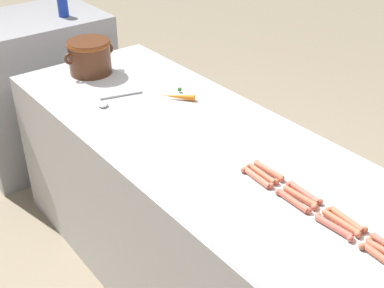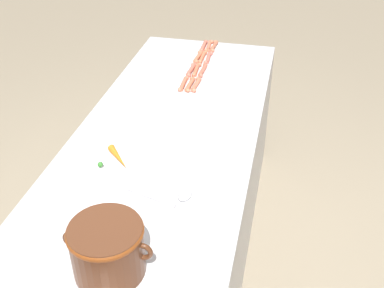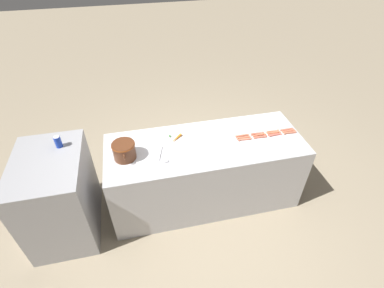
% 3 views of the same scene
% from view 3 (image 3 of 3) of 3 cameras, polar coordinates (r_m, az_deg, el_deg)
% --- Properties ---
extents(ground_plane, '(20.00, 20.00, 0.00)m').
position_cam_3_polar(ground_plane, '(3.75, 2.34, -10.30)').
color(ground_plane, gray).
extents(griddle_counter, '(0.84, 2.20, 0.88)m').
position_cam_3_polar(griddle_counter, '(3.42, 2.53, -5.55)').
color(griddle_counter, '#BCBCC1').
rests_on(griddle_counter, ground_plane).
extents(back_cabinet, '(0.92, 0.66, 1.01)m').
position_cam_3_polar(back_cabinet, '(3.38, -25.03, -9.47)').
color(back_cabinet, '#A0A0A4').
rests_on(back_cabinet, ground_plane).
extents(hot_dog_0, '(0.03, 0.16, 0.02)m').
position_cam_3_polar(hot_dog_0, '(3.45, 19.02, 2.18)').
color(hot_dog_0, '#C96B4E').
rests_on(hot_dog_0, griddle_counter).
extents(hot_dog_1, '(0.03, 0.16, 0.02)m').
position_cam_3_polar(hot_dog_1, '(3.36, 16.28, 1.80)').
color(hot_dog_1, '#D66656').
rests_on(hot_dog_1, griddle_counter).
extents(hot_dog_2, '(0.03, 0.16, 0.02)m').
position_cam_3_polar(hot_dog_2, '(3.29, 13.50, 1.39)').
color(hot_dog_2, '#D2654F').
rests_on(hot_dog_2, griddle_counter).
extents(hot_dog_3, '(0.03, 0.16, 0.02)m').
position_cam_3_polar(hot_dog_3, '(3.22, 10.52, 0.96)').
color(hot_dog_3, '#D87155').
rests_on(hot_dog_3, griddle_counter).
extents(hot_dog_4, '(0.03, 0.16, 0.02)m').
position_cam_3_polar(hot_dog_4, '(3.47, 18.73, 2.50)').
color(hot_dog_4, '#D37152').
rests_on(hot_dog_4, griddle_counter).
extents(hot_dog_5, '(0.02, 0.16, 0.02)m').
position_cam_3_polar(hot_dog_5, '(3.39, 16.09, 2.14)').
color(hot_dog_5, '#CD704D').
rests_on(hot_dog_5, griddle_counter).
extents(hot_dog_6, '(0.03, 0.16, 0.02)m').
position_cam_3_polar(hot_dog_6, '(3.31, 13.26, 1.78)').
color(hot_dog_6, '#D66D4D').
rests_on(hot_dog_6, griddle_counter).
extents(hot_dog_7, '(0.03, 0.16, 0.02)m').
position_cam_3_polar(hot_dog_7, '(3.24, 10.23, 1.29)').
color(hot_dog_7, '#CB6E4E').
rests_on(hot_dog_7, griddle_counter).
extents(hot_dog_8, '(0.03, 0.16, 0.02)m').
position_cam_3_polar(hot_dog_8, '(3.49, 18.44, 2.81)').
color(hot_dog_8, '#D46B55').
rests_on(hot_dog_8, griddle_counter).
extents(hot_dog_9, '(0.03, 0.16, 0.02)m').
position_cam_3_polar(hot_dog_9, '(3.41, 15.84, 2.45)').
color(hot_dog_9, '#D46F4F').
rests_on(hot_dog_9, griddle_counter).
extents(hot_dog_10, '(0.03, 0.16, 0.02)m').
position_cam_3_polar(hot_dog_10, '(3.33, 12.91, 2.08)').
color(hot_dog_10, '#D66853').
rests_on(hot_dog_10, griddle_counter).
extents(hot_dog_11, '(0.03, 0.16, 0.02)m').
position_cam_3_polar(hot_dog_11, '(3.27, 9.99, 1.69)').
color(hot_dog_11, '#D36B4E').
rests_on(hot_dog_11, griddle_counter).
extents(bean_pot, '(0.30, 0.24, 0.18)m').
position_cam_3_polar(bean_pot, '(2.96, -13.44, -1.15)').
color(bean_pot, '#562D19').
rests_on(bean_pot, griddle_counter).
extents(serving_spoon, '(0.27, 0.11, 0.02)m').
position_cam_3_polar(serving_spoon, '(2.94, -5.64, -2.86)').
color(serving_spoon, '#B7B7BC').
rests_on(serving_spoon, griddle_counter).
extents(carrot, '(0.14, 0.15, 0.03)m').
position_cam_3_polar(carrot, '(3.18, -3.25, 1.17)').
color(carrot, orange).
rests_on(carrot, griddle_counter).
extents(soda_can, '(0.07, 0.07, 0.13)m').
position_cam_3_polar(soda_can, '(3.14, -25.24, 0.43)').
color(soda_can, '#1938B2').
rests_on(soda_can, back_cabinet).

